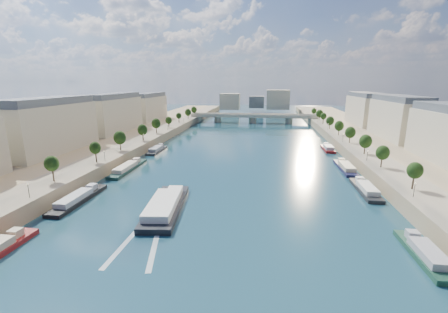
% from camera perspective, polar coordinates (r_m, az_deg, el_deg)
% --- Properties ---
extents(ground, '(700.00, 700.00, 0.00)m').
position_cam_1_polar(ground, '(144.18, 3.18, -0.49)').
color(ground, '#0C2F35').
rests_on(ground, ground).
extents(quay_left, '(44.00, 520.00, 5.00)m').
position_cam_1_polar(quay_left, '(165.53, -22.50, 1.24)').
color(quay_left, '#9E8460').
rests_on(quay_left, ground).
extents(quay_right, '(44.00, 520.00, 5.00)m').
position_cam_1_polar(quay_right, '(155.54, 30.66, -0.44)').
color(quay_right, '#9E8460').
rests_on(quay_right, ground).
extents(pave_left, '(14.00, 520.00, 0.10)m').
position_cam_1_polar(pave_left, '(158.01, -17.88, 2.02)').
color(pave_left, gray).
rests_on(pave_left, quay_left).
extents(pave_right, '(14.00, 520.00, 0.10)m').
position_cam_1_polar(pave_right, '(149.76, 25.49, 0.68)').
color(pave_right, gray).
rests_on(pave_right, quay_right).
extents(trees_left, '(4.80, 268.80, 8.26)m').
position_cam_1_polar(trees_left, '(157.95, -17.06, 4.08)').
color(trees_left, '#382B1E').
rests_on(trees_left, ground).
extents(trees_right, '(4.80, 268.80, 8.26)m').
position_cam_1_polar(trees_right, '(157.55, 23.95, 3.46)').
color(trees_right, '#382B1E').
rests_on(trees_right, ground).
extents(lamps_left, '(0.36, 200.36, 4.28)m').
position_cam_1_polar(lamps_left, '(146.72, -18.03, 2.21)').
color(lamps_left, black).
rests_on(lamps_left, ground).
extents(lamps_right, '(0.36, 200.36, 4.28)m').
position_cam_1_polar(lamps_right, '(152.61, 23.45, 2.17)').
color(lamps_right, black).
rests_on(lamps_right, ground).
extents(buildings_left, '(16.00, 226.00, 23.20)m').
position_cam_1_polar(buildings_left, '(180.19, -24.62, 6.51)').
color(buildings_left, beige).
rests_on(buildings_left, ground).
extents(buildings_right, '(16.00, 226.00, 23.20)m').
position_cam_1_polar(buildings_right, '(169.36, 33.79, 5.01)').
color(buildings_right, beige).
rests_on(buildings_right, ground).
extents(skyline, '(79.00, 42.00, 22.00)m').
position_cam_1_polar(skyline, '(359.38, 6.69, 10.54)').
color(skyline, beige).
rests_on(skyline, ground).
extents(bridge, '(112.00, 12.00, 8.15)m').
position_cam_1_polar(bridge, '(273.27, 5.52, 7.47)').
color(bridge, '#C1B79E').
rests_on(bridge, ground).
extents(tour_barge, '(12.38, 31.94, 4.23)m').
position_cam_1_polar(tour_barge, '(89.39, -11.09, -9.22)').
color(tour_barge, black).
rests_on(tour_barge, ground).
extents(wake, '(10.73, 26.01, 0.04)m').
position_cam_1_polar(wake, '(76.11, -15.16, -14.83)').
color(wake, silver).
rests_on(wake, ground).
extents(moored_barges_left, '(5.00, 157.06, 3.60)m').
position_cam_1_polar(moored_barges_left, '(104.17, -25.92, -7.25)').
color(moored_barges_left, black).
rests_on(moored_barges_left, ground).
extents(moored_barges_right, '(5.00, 156.11, 3.60)m').
position_cam_1_polar(moored_barges_right, '(107.16, 26.24, -6.70)').
color(moored_barges_right, black).
rests_on(moored_barges_right, ground).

